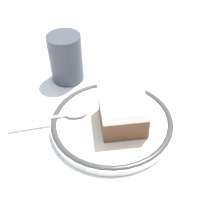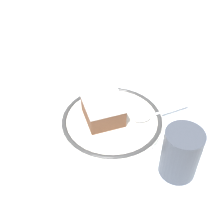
% 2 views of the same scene
% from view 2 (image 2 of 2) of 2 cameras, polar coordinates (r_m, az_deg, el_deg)
% --- Properties ---
extents(ground_plane, '(2.40, 2.40, 0.00)m').
position_cam_2_polar(ground_plane, '(0.60, 3.57, -2.90)').
color(ground_plane, '#B7B2A8').
extents(placemat, '(0.45, 0.33, 0.00)m').
position_cam_2_polar(placemat, '(0.60, 3.58, -2.85)').
color(placemat, silver).
rests_on(placemat, ground_plane).
extents(plate, '(0.21, 0.21, 0.02)m').
position_cam_2_polar(plate, '(0.59, 0.00, -1.75)').
color(plate, silver).
rests_on(plate, placemat).
extents(cake_slice, '(0.10, 0.09, 0.06)m').
position_cam_2_polar(cake_slice, '(0.57, -1.85, 0.86)').
color(cake_slice, brown).
rests_on(cake_slice, plate).
extents(spoon, '(0.04, 0.13, 0.01)m').
position_cam_2_polar(spoon, '(0.60, 7.58, -0.73)').
color(spoon, silver).
rests_on(spoon, plate).
extents(cup, '(0.07, 0.07, 0.10)m').
position_cam_2_polar(cup, '(0.50, 13.48, -8.60)').
color(cup, '#383D47').
rests_on(cup, placemat).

